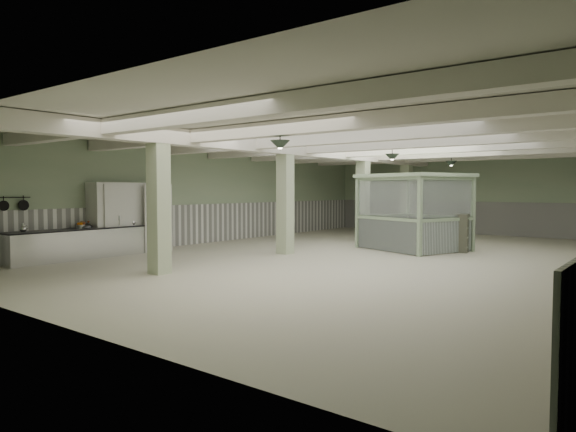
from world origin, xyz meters
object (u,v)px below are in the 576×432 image
Objects in this scene: guard_booth at (413,199)px; filing_cabinet at (462,233)px; prep_counter at (86,243)px; walkin_cooler at (129,217)px.

guard_booth reaches higher than filing_cabinet.
guard_booth is (6.80, 8.20, 1.29)m from prep_counter.
filing_cabinet reaches higher than prep_counter.
filing_cabinet is at bearing 39.02° from walkin_cooler.
walkin_cooler reaches higher than filing_cabinet.
guard_booth is 1.97m from filing_cabinet.
guard_booth is at bearing 178.04° from filing_cabinet.
filing_cabinet is (1.60, 0.26, -1.12)m from guard_booth.
prep_counter is 10.73m from guard_booth.
filing_cabinet is at bearing 29.41° from guard_booth.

